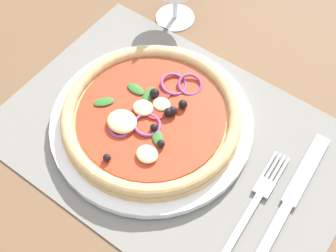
# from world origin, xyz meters

# --- Properties ---
(ground_plane) EXTENTS (1.90, 1.40, 0.02)m
(ground_plane) POSITION_xyz_m (0.00, 0.00, -0.01)
(ground_plane) COLOR brown
(placemat) EXTENTS (0.47, 0.33, 0.00)m
(placemat) POSITION_xyz_m (0.00, 0.00, 0.00)
(placemat) COLOR slate
(placemat) RESTS_ON ground_plane
(plate) EXTENTS (0.28, 0.28, 0.01)m
(plate) POSITION_xyz_m (-0.04, -0.00, 0.01)
(plate) COLOR white
(plate) RESTS_ON placemat
(pizza) EXTENTS (0.25, 0.25, 0.03)m
(pizza) POSITION_xyz_m (-0.04, -0.00, 0.03)
(pizza) COLOR tan
(pizza) RESTS_ON plate
(fork) EXTENTS (0.03, 0.18, 0.00)m
(fork) POSITION_xyz_m (0.14, -0.02, 0.01)
(fork) COLOR #B2B5BA
(fork) RESTS_ON placemat
(knife) EXTENTS (0.03, 0.20, 0.01)m
(knife) POSITION_xyz_m (0.17, 0.02, 0.01)
(knife) COLOR #B2B5BA
(knife) RESTS_ON placemat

